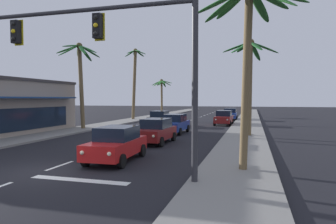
# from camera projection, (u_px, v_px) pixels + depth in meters

# --- Properties ---
(ground_plane) EXTENTS (220.00, 220.00, 0.00)m
(ground_plane) POSITION_uv_depth(u_px,v_px,m) (40.00, 172.00, 12.52)
(ground_plane) COLOR black
(sidewalk_right) EXTENTS (3.20, 110.00, 0.14)m
(sidewalk_right) POSITION_uv_depth(u_px,v_px,m) (246.00, 129.00, 29.65)
(sidewalk_right) COLOR gray
(sidewalk_right) RESTS_ON ground
(sidewalk_left) EXTENTS (3.20, 110.00, 0.14)m
(sidewalk_left) POSITION_uv_depth(u_px,v_px,m) (102.00, 125.00, 33.86)
(sidewalk_left) COLOR gray
(sidewalk_left) RESTS_ON ground
(lane_markings) EXTENTS (4.28, 87.04, 0.01)m
(lane_markings) POSITION_uv_depth(u_px,v_px,m) (172.00, 128.00, 31.33)
(lane_markings) COLOR silver
(lane_markings) RESTS_ON ground
(traffic_signal_mast) EXTENTS (11.25, 0.41, 7.19)m
(traffic_signal_mast) POSITION_uv_depth(u_px,v_px,m) (101.00, 43.00, 11.40)
(traffic_signal_mast) COLOR #2D2D33
(traffic_signal_mast) RESTS_ON ground
(sedan_lead_at_stop_bar) EXTENTS (2.07, 4.50, 1.68)m
(sedan_lead_at_stop_bar) POSITION_uv_depth(u_px,v_px,m) (116.00, 144.00, 14.83)
(sedan_lead_at_stop_bar) COLOR red
(sedan_lead_at_stop_bar) RESTS_ON ground
(sedan_third_in_queue) EXTENTS (2.04, 4.49, 1.68)m
(sedan_third_in_queue) POSITION_uv_depth(u_px,v_px,m) (156.00, 131.00, 20.73)
(sedan_third_in_queue) COLOR maroon
(sedan_third_in_queue) RESTS_ON ground
(sedan_fifth_in_queue) EXTENTS (2.02, 4.48, 1.68)m
(sedan_fifth_in_queue) POSITION_uv_depth(u_px,v_px,m) (175.00, 124.00, 26.70)
(sedan_fifth_in_queue) COLOR navy
(sedan_fifth_in_queue) RESTS_ON ground
(sedan_oncoming_far) EXTENTS (1.97, 4.46, 1.68)m
(sedan_oncoming_far) POSITION_uv_depth(u_px,v_px,m) (160.00, 118.00, 33.94)
(sedan_oncoming_far) COLOR black
(sedan_oncoming_far) RESTS_ON ground
(sedan_parked_nearest_kerb) EXTENTS (2.04, 4.49, 1.68)m
(sedan_parked_nearest_kerb) POSITION_uv_depth(u_px,v_px,m) (224.00, 118.00, 35.08)
(sedan_parked_nearest_kerb) COLOR maroon
(sedan_parked_nearest_kerb) RESTS_ON ground
(sedan_parked_mid_kerb) EXTENTS (2.00, 4.47, 1.68)m
(sedan_parked_mid_kerb) POSITION_uv_depth(u_px,v_px,m) (230.00, 114.00, 43.40)
(sedan_parked_mid_kerb) COLOR navy
(sedan_parked_mid_kerb) RESTS_ON ground
(palm_left_second) EXTENTS (4.59, 4.50, 8.52)m
(palm_left_second) POSITION_uv_depth(u_px,v_px,m) (80.00, 68.00, 29.64)
(palm_left_second) COLOR brown
(palm_left_second) RESTS_ON ground
(palm_left_third) EXTENTS (3.23, 3.23, 10.15)m
(palm_left_third) POSITION_uv_depth(u_px,v_px,m) (135.00, 75.00, 43.12)
(palm_left_third) COLOR brown
(palm_left_third) RESTS_ON ground
(palm_left_farthest) EXTENTS (4.12, 3.86, 6.71)m
(palm_left_farthest) POSITION_uv_depth(u_px,v_px,m) (162.00, 89.00, 56.72)
(palm_left_farthest) COLOR brown
(palm_left_farthest) RESTS_ON ground
(palm_right_nearest) EXTENTS (4.45, 4.24, 7.77)m
(palm_right_nearest) POSITION_uv_depth(u_px,v_px,m) (248.00, 28.00, 12.26)
(palm_right_nearest) COLOR brown
(palm_right_nearest) RESTS_ON ground
(palm_right_second) EXTENTS (4.45, 4.18, 7.74)m
(palm_right_second) POSITION_uv_depth(u_px,v_px,m) (250.00, 69.00, 23.92)
(palm_right_second) COLOR brown
(palm_right_second) RESTS_ON ground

